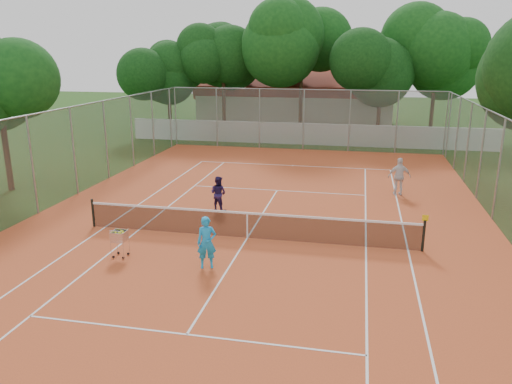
% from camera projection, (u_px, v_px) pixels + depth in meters
% --- Properties ---
extents(ground, '(120.00, 120.00, 0.00)m').
position_uv_depth(ground, '(247.00, 238.00, 17.67)').
color(ground, '#1B3B10').
rests_on(ground, ground).
extents(court_pad, '(18.00, 34.00, 0.02)m').
position_uv_depth(court_pad, '(247.00, 238.00, 17.66)').
color(court_pad, '#C04E25').
rests_on(court_pad, ground).
extents(court_lines, '(10.98, 23.78, 0.01)m').
position_uv_depth(court_lines, '(247.00, 238.00, 17.66)').
color(court_lines, white).
rests_on(court_lines, court_pad).
extents(tennis_net, '(11.88, 0.10, 0.98)m').
position_uv_depth(tennis_net, '(247.00, 225.00, 17.53)').
color(tennis_net, black).
rests_on(tennis_net, court_pad).
extents(perimeter_fence, '(18.00, 34.00, 4.00)m').
position_uv_depth(perimeter_fence, '(247.00, 184.00, 17.12)').
color(perimeter_fence, slate).
rests_on(perimeter_fence, ground).
extents(boundary_wall, '(26.00, 0.30, 1.50)m').
position_uv_depth(boundary_wall, '(306.00, 134.00, 35.36)').
color(boundary_wall, white).
rests_on(boundary_wall, ground).
extents(clubhouse, '(16.40, 9.00, 4.40)m').
position_uv_depth(clubhouse, '(297.00, 100.00, 44.78)').
color(clubhouse, beige).
rests_on(clubhouse, ground).
extents(tropical_trees, '(29.00, 19.00, 10.00)m').
position_uv_depth(tropical_trees, '(312.00, 71.00, 37.03)').
color(tropical_trees, black).
rests_on(tropical_trees, ground).
extents(player_near, '(0.68, 0.55, 1.61)m').
position_uv_depth(player_near, '(207.00, 243.00, 15.05)').
color(player_near, '#1996DB').
rests_on(player_near, court_pad).
extents(player_far_left, '(0.84, 0.74, 1.46)m').
position_uv_depth(player_far_left, '(218.00, 193.00, 20.54)').
color(player_far_left, '#231848').
rests_on(player_far_left, court_pad).
extents(player_far_right, '(1.06, 0.53, 1.74)m').
position_uv_depth(player_far_right, '(399.00, 177.00, 22.74)').
color(player_far_right, silver).
rests_on(player_far_right, court_pad).
extents(ball_hopper, '(0.58, 0.58, 0.96)m').
position_uv_depth(ball_hopper, '(120.00, 243.00, 15.92)').
color(ball_hopper, silver).
rests_on(ball_hopper, court_pad).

